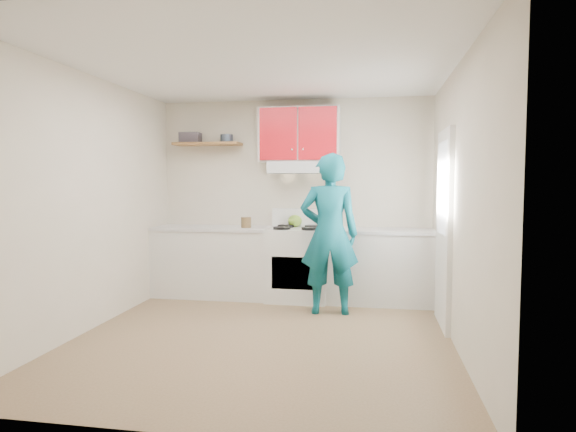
% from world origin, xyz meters
% --- Properties ---
extents(floor, '(3.80, 3.80, 0.00)m').
position_xyz_m(floor, '(0.00, 0.00, 0.00)').
color(floor, brown).
rests_on(floor, ground).
extents(ceiling, '(3.60, 3.80, 0.04)m').
position_xyz_m(ceiling, '(0.00, 0.00, 2.60)').
color(ceiling, white).
rests_on(ceiling, floor).
extents(back_wall, '(3.60, 0.04, 2.60)m').
position_xyz_m(back_wall, '(0.00, 1.90, 1.30)').
color(back_wall, beige).
rests_on(back_wall, floor).
extents(front_wall, '(3.60, 0.04, 2.60)m').
position_xyz_m(front_wall, '(0.00, -1.90, 1.30)').
color(front_wall, beige).
rests_on(front_wall, floor).
extents(left_wall, '(0.04, 3.80, 2.60)m').
position_xyz_m(left_wall, '(-1.80, 0.00, 1.30)').
color(left_wall, beige).
rests_on(left_wall, floor).
extents(right_wall, '(0.04, 3.80, 2.60)m').
position_xyz_m(right_wall, '(1.80, 0.00, 1.30)').
color(right_wall, beige).
rests_on(right_wall, floor).
extents(door, '(0.05, 0.85, 2.05)m').
position_xyz_m(door, '(1.78, 0.70, 1.02)').
color(door, white).
rests_on(door, floor).
extents(door_glass, '(0.01, 0.55, 0.95)m').
position_xyz_m(door_glass, '(1.75, 0.70, 1.45)').
color(door_glass, white).
rests_on(door_glass, door).
extents(counter_left, '(1.52, 0.60, 0.90)m').
position_xyz_m(counter_left, '(-1.04, 1.60, 0.45)').
color(counter_left, silver).
rests_on(counter_left, floor).
extents(counter_right, '(1.32, 0.60, 0.90)m').
position_xyz_m(counter_right, '(1.14, 1.60, 0.45)').
color(counter_right, silver).
rests_on(counter_right, floor).
extents(stove, '(0.76, 0.65, 0.92)m').
position_xyz_m(stove, '(0.10, 1.57, 0.46)').
color(stove, white).
rests_on(stove, floor).
extents(range_hood, '(0.76, 0.44, 0.15)m').
position_xyz_m(range_hood, '(0.10, 1.68, 1.70)').
color(range_hood, silver).
rests_on(range_hood, back_wall).
extents(upper_cabinets, '(1.02, 0.33, 0.70)m').
position_xyz_m(upper_cabinets, '(0.10, 1.73, 2.12)').
color(upper_cabinets, red).
rests_on(upper_cabinets, back_wall).
extents(shelf, '(0.90, 0.30, 0.04)m').
position_xyz_m(shelf, '(-1.15, 1.75, 2.02)').
color(shelf, brown).
rests_on(shelf, back_wall).
extents(books, '(0.27, 0.20, 0.14)m').
position_xyz_m(books, '(-1.39, 1.76, 2.11)').
color(books, '#423A42').
rests_on(books, shelf).
extents(tin, '(0.18, 0.18, 0.10)m').
position_xyz_m(tin, '(-0.88, 1.74, 2.09)').
color(tin, '#333D4C').
rests_on(tin, shelf).
extents(kettle, '(0.23, 0.23, 0.16)m').
position_xyz_m(kettle, '(0.03, 1.78, 1.00)').
color(kettle, olive).
rests_on(kettle, stove).
extents(crock, '(0.16, 0.16, 0.16)m').
position_xyz_m(crock, '(-0.57, 1.54, 0.98)').
color(crock, brown).
rests_on(crock, counter_left).
extents(cutting_board, '(0.30, 0.24, 0.02)m').
position_xyz_m(cutting_board, '(0.85, 1.54, 0.91)').
color(cutting_board, olive).
rests_on(cutting_board, counter_right).
extents(silicone_mat, '(0.39, 0.35, 0.01)m').
position_xyz_m(silicone_mat, '(1.35, 1.57, 0.90)').
color(silicone_mat, red).
rests_on(silicone_mat, counter_right).
extents(person, '(0.71, 0.51, 1.84)m').
position_xyz_m(person, '(0.56, 0.99, 0.92)').
color(person, '#0B5867').
rests_on(person, floor).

